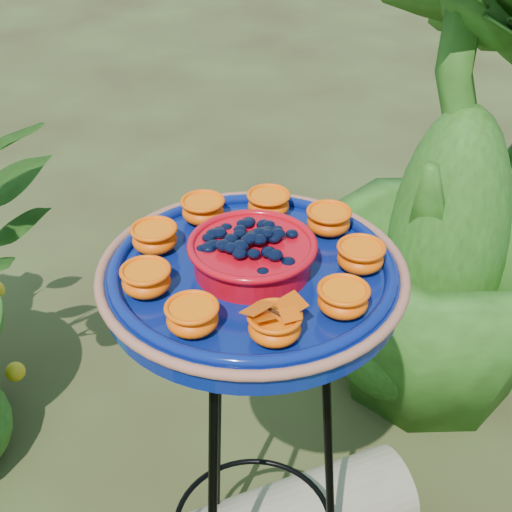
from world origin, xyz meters
TOP-DOWN VIEW (x-y plane):
  - tripod_stand at (0.01, 0.07)m, footprint 0.37×0.37m
  - feeder_dish at (0.01, 0.07)m, footprint 0.51×0.51m
  - shrub_back_right at (0.60, 0.64)m, footprint 0.82×0.82m

SIDE VIEW (x-z plane):
  - tripod_stand at x=0.01m, z-range 0.09..0.88m
  - shrub_back_right at x=0.60m, z-range 0.00..1.14m
  - feeder_dish at x=0.01m, z-range 0.78..0.87m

